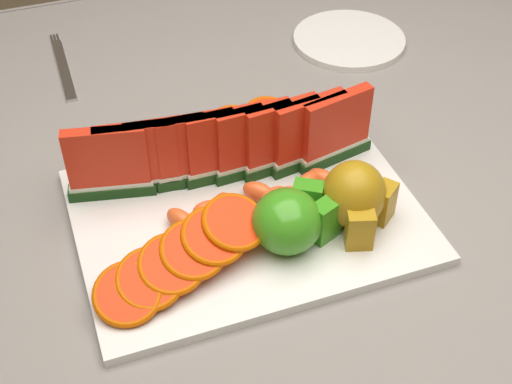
{
  "coord_description": "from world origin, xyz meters",
  "views": [
    {
      "loc": [
        -0.18,
        -0.68,
        1.36
      ],
      "look_at": [
        0.02,
        -0.12,
        0.81
      ],
      "focal_mm": 50.0,
      "sensor_mm": 36.0,
      "label": 1
    }
  ],
  "objects_px": {
    "side_plate": "(349,40)",
    "platter": "(247,215)",
    "pear_cluster": "(356,197)",
    "fork": "(63,67)",
    "apple_cluster": "(292,220)"
  },
  "relations": [
    {
      "from": "pear_cluster",
      "to": "fork",
      "type": "xyz_separation_m",
      "value": [
        -0.27,
        0.46,
        -0.05
      ]
    },
    {
      "from": "platter",
      "to": "pear_cluster",
      "type": "bearing_deg",
      "value": -26.66
    },
    {
      "from": "apple_cluster",
      "to": "fork",
      "type": "distance_m",
      "value": 0.51
    },
    {
      "from": "apple_cluster",
      "to": "side_plate",
      "type": "relative_size",
      "value": 0.51
    },
    {
      "from": "side_plate",
      "to": "fork",
      "type": "xyz_separation_m",
      "value": [
        -0.45,
        0.08,
        -0.0
      ]
    },
    {
      "from": "apple_cluster",
      "to": "fork",
      "type": "xyz_separation_m",
      "value": [
        -0.19,
        0.47,
        -0.04
      ]
    },
    {
      "from": "platter",
      "to": "fork",
      "type": "height_order",
      "value": "platter"
    },
    {
      "from": "platter",
      "to": "fork",
      "type": "relative_size",
      "value": 2.05
    },
    {
      "from": "apple_cluster",
      "to": "pear_cluster",
      "type": "bearing_deg",
      "value": 2.85
    },
    {
      "from": "fork",
      "to": "pear_cluster",
      "type": "bearing_deg",
      "value": -59.7
    },
    {
      "from": "apple_cluster",
      "to": "side_plate",
      "type": "bearing_deg",
      "value": 56.53
    },
    {
      "from": "apple_cluster",
      "to": "pear_cluster",
      "type": "relative_size",
      "value": 1.16
    },
    {
      "from": "side_plate",
      "to": "platter",
      "type": "bearing_deg",
      "value": -131.43
    },
    {
      "from": "apple_cluster",
      "to": "side_plate",
      "type": "distance_m",
      "value": 0.47
    },
    {
      "from": "side_plate",
      "to": "fork",
      "type": "relative_size",
      "value": 1.09
    }
  ]
}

